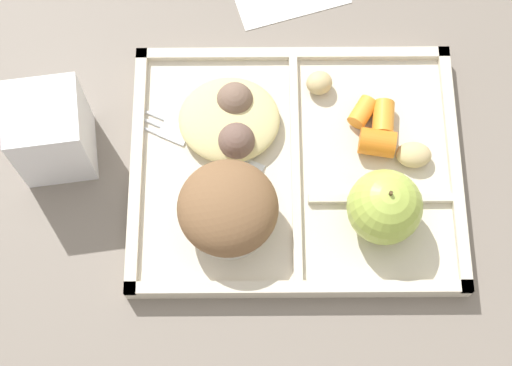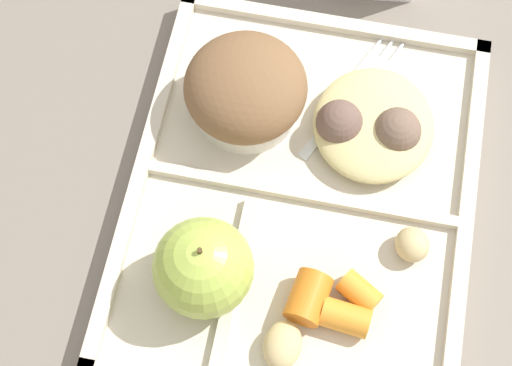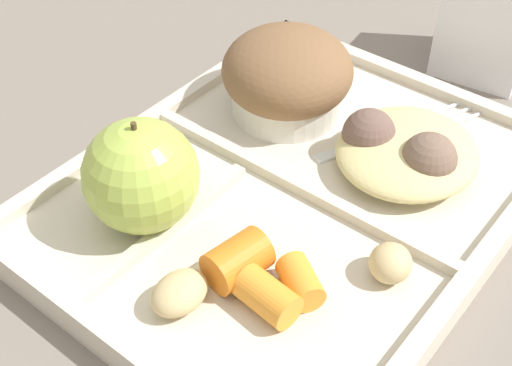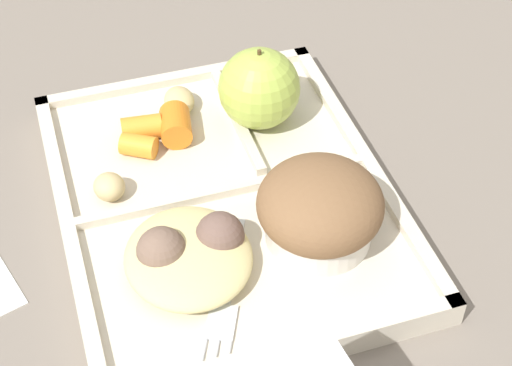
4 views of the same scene
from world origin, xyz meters
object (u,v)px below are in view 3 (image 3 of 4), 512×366
green_apple (141,176)px  plastic_fork (410,129)px  lunch_tray (293,196)px  bran_muffin (287,77)px  milk_carton (493,16)px

green_apple → plastic_fork: green_apple is taller
lunch_tray → bran_muffin: bearing=40.3°
bran_muffin → milk_carton: bearing=-24.8°
green_apple → milk_carton: size_ratio=0.77×
lunch_tray → green_apple: (-0.08, 0.06, 0.04)m
plastic_fork → milk_carton: bearing=2.1°
green_apple → milk_carton: (0.33, -0.08, -0.00)m
lunch_tray → bran_muffin: 0.10m
green_apple → bran_muffin: (0.15, 0.00, -0.01)m
plastic_fork → milk_carton: 0.14m
milk_carton → bran_muffin: bearing=147.6°
lunch_tray → green_apple: green_apple is taller
green_apple → plastic_fork: bearing=-24.8°
plastic_fork → milk_carton: milk_carton is taller
bran_muffin → plastic_fork: bearing=-66.3°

